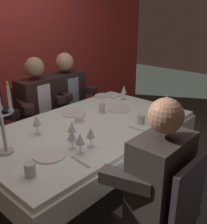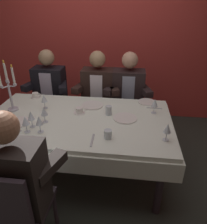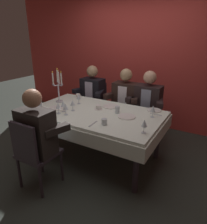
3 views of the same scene
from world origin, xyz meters
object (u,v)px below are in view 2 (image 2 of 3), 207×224
(candelabra, at_px, (9,89))
(wine_glass_5, at_px, (167,129))
(seated_diner_0, at_px, (50,86))
(seated_diner_1, at_px, (14,178))
(wine_glass_1, at_px, (39,121))
(seated_diner_2, at_px, (98,88))
(water_tumbler_1, at_px, (109,110))
(dinner_plate_1, at_px, (125,118))
(wine_glass_2, at_px, (31,116))
(dining_table, at_px, (78,128))
(dinner_plate_2, at_px, (147,102))
(wine_glass_4, at_px, (25,121))
(wine_glass_3, at_px, (44,112))
(water_tumbler_0, at_px, (108,134))
(wine_glass_0, at_px, (44,99))
(wine_glass_6, at_px, (155,103))
(coffee_cup_1, at_px, (79,111))
(coffee_cup_0, at_px, (36,95))
(dinner_plate_3, at_px, (92,105))
(dinner_plate_0, at_px, (18,122))

(candelabra, height_order, wine_glass_5, candelabra)
(seated_diner_0, relative_size, seated_diner_1, 1.00)
(wine_glass_1, distance_m, wine_glass_5, 1.12)
(seated_diner_2, bearing_deg, water_tumbler_1, -73.47)
(dinner_plate_1, bearing_deg, wine_glass_2, -163.04)
(dining_table, xyz_separation_m, wine_glass_5, (0.85, -0.30, 0.23))
(dinner_plate_1, height_order, dinner_plate_2, same)
(wine_glass_4, bearing_deg, wine_glass_3, 63.53)
(wine_glass_3, height_order, water_tumbler_0, wine_glass_3)
(wine_glass_0, bearing_deg, seated_diner_1, -80.91)
(wine_glass_6, distance_m, seated_diner_0, 1.55)
(wine_glass_4, height_order, wine_glass_5, same)
(dinner_plate_2, xyz_separation_m, wine_glass_3, (-1.02, -0.59, 0.11))
(seated_diner_0, bearing_deg, wine_glass_1, -74.46)
(dinner_plate_1, bearing_deg, wine_glass_3, -168.10)
(coffee_cup_1, bearing_deg, seated_diner_0, 127.91)
(wine_glass_3, distance_m, wine_glass_6, 1.13)
(dining_table, distance_m, dinner_plate_1, 0.50)
(coffee_cup_0, relative_size, seated_diner_0, 0.11)
(dining_table, bearing_deg, water_tumbler_1, 20.03)
(wine_glass_1, height_order, seated_diner_2, seated_diner_2)
(dinner_plate_3, xyz_separation_m, coffee_cup_0, (-0.74, 0.15, 0.02))
(dinner_plate_1, height_order, dinner_plate_3, same)
(dinner_plate_3, xyz_separation_m, water_tumbler_1, (0.21, -0.19, 0.04))
(wine_glass_4, relative_size, seated_diner_2, 0.13)
(seated_diner_1, bearing_deg, dinner_plate_0, 114.33)
(dinner_plate_0, height_order, coffee_cup_1, coffee_cup_1)
(water_tumbler_0, distance_m, seated_diner_0, 1.55)
(seated_diner_0, bearing_deg, wine_glass_6, -25.86)
(seated_diner_1, bearing_deg, water_tumbler_0, 43.41)
(wine_glass_4, bearing_deg, wine_glass_5, 1.12)
(dinner_plate_0, bearing_deg, seated_diner_1, -65.67)
(dinner_plate_0, distance_m, water_tumbler_0, 0.92)
(wine_glass_2, bearing_deg, water_tumbler_0, -7.95)
(dinner_plate_3, xyz_separation_m, wine_glass_4, (-0.50, -0.62, 0.11))
(wine_glass_0, relative_size, seated_diner_2, 0.13)
(wine_glass_3, height_order, seated_diner_2, seated_diner_2)
(wine_glass_0, bearing_deg, dinner_plate_2, 14.50)
(dining_table, xyz_separation_m, coffee_cup_0, (-0.64, 0.45, 0.15))
(dinner_plate_0, relative_size, dinner_plate_3, 0.97)
(wine_glass_0, height_order, seated_diner_2, seated_diner_2)
(dining_table, distance_m, candelabra, 0.83)
(water_tumbler_0, bearing_deg, candelabra, 159.21)
(dinner_plate_2, bearing_deg, water_tumbler_1, -139.36)
(dinner_plate_1, bearing_deg, dinner_plate_0, -168.22)
(coffee_cup_1, bearing_deg, candelabra, -177.83)
(wine_glass_1, bearing_deg, wine_glass_3, 97.15)
(dinner_plate_2, xyz_separation_m, seated_diner_1, (-0.97, -1.36, -0.01))
(wine_glass_4, bearing_deg, coffee_cup_0, 107.11)
(dining_table, bearing_deg, water_tumbler_0, -43.36)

